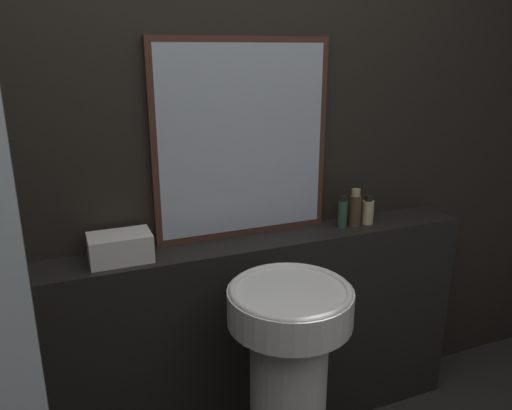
{
  "coord_description": "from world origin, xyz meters",
  "views": [
    {
      "loc": [
        -0.6,
        -0.4,
        1.71
      ],
      "look_at": [
        0.08,
        1.28,
        1.14
      ],
      "focal_mm": 35.0,
      "sensor_mm": 36.0,
      "label": 1
    }
  ],
  "objects": [
    {
      "name": "wall_back",
      "position": [
        0.0,
        1.53,
        1.25
      ],
      "size": [
        8.0,
        0.06,
        2.5
      ],
      "color": "black",
      "rests_on": "ground_plane"
    },
    {
      "name": "vanity_counter",
      "position": [
        0.0,
        1.39,
        0.48
      ],
      "size": [
        2.22,
        0.22,
        0.95
      ],
      "color": "black",
      "rests_on": "ground_plane"
    },
    {
      "name": "pedestal_sink",
      "position": [
        0.08,
        0.97,
        0.55
      ],
      "size": [
        0.44,
        0.44,
        0.94
      ],
      "color": "white",
      "rests_on": "ground_plane"
    },
    {
      "name": "mirror",
      "position": [
        0.11,
        1.48,
        1.36
      ],
      "size": [
        0.75,
        0.03,
        0.81
      ],
      "color": "#47281E",
      "rests_on": "vanity_counter"
    },
    {
      "name": "towel_stack",
      "position": [
        -0.42,
        1.39,
        1.0
      ],
      "size": [
        0.23,
        0.14,
        0.11
      ],
      "color": "silver",
      "rests_on": "vanity_counter"
    },
    {
      "name": "shampoo_bottle",
      "position": [
        0.54,
        1.39,
        1.02
      ],
      "size": [
        0.04,
        0.04,
        0.15
      ],
      "color": "#2D4C3D",
      "rests_on": "vanity_counter"
    },
    {
      "name": "conditioner_bottle",
      "position": [
        0.61,
        1.39,
        1.03
      ],
      "size": [
        0.05,
        0.05,
        0.17
      ],
      "color": "#4C3823",
      "rests_on": "vanity_counter"
    },
    {
      "name": "lotion_bottle",
      "position": [
        0.68,
        1.39,
        1.01
      ],
      "size": [
        0.05,
        0.05,
        0.13
      ],
      "color": "#C6B284",
      "rests_on": "vanity_counter"
    }
  ]
}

